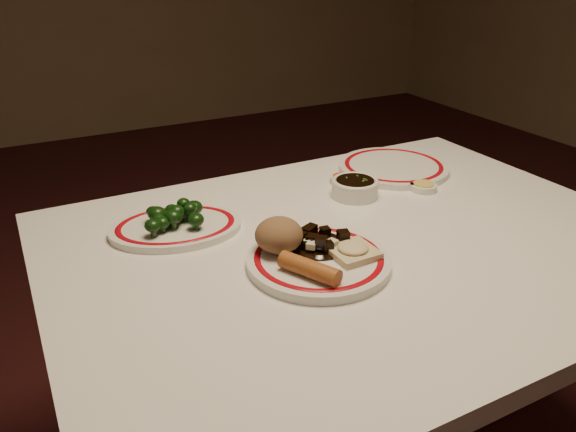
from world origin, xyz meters
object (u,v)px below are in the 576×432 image
(fried_wonton, at_px, (353,250))
(stirfry_heap, at_px, (315,241))
(main_plate, at_px, (319,260))
(soy_bowl, at_px, (355,188))
(rice_mound, at_px, (279,235))
(broccoli_pile, at_px, (175,214))
(dining_table, at_px, (357,279))
(broccoli_plate, at_px, (176,227))
(spring_roll, at_px, (309,269))

(fried_wonton, relative_size, stirfry_heap, 0.72)
(main_plate, xyz_separation_m, soy_bowl, (0.24, 0.24, 0.01))
(rice_mound, xyz_separation_m, broccoli_pile, (-0.14, 0.20, -0.01))
(main_plate, height_order, fried_wonton, fried_wonton)
(dining_table, height_order, broccoli_plate, broccoli_plate)
(stirfry_heap, bearing_deg, fried_wonton, -54.74)
(spring_roll, bearing_deg, broccoli_pile, 88.41)
(main_plate, relative_size, spring_roll, 2.78)
(dining_table, distance_m, rice_mound, 0.23)
(rice_mound, height_order, spring_roll, rice_mound)
(spring_roll, bearing_deg, stirfry_heap, 28.07)
(broccoli_plate, height_order, soy_bowl, soy_bowl)
(rice_mound, bearing_deg, dining_table, -2.01)
(rice_mound, height_order, soy_bowl, rice_mound)
(dining_table, xyz_separation_m, broccoli_plate, (-0.31, 0.21, 0.10))
(dining_table, height_order, broccoli_pile, broccoli_pile)
(fried_wonton, height_order, stirfry_heap, stirfry_heap)
(main_plate, bearing_deg, dining_table, 21.87)
(broccoli_pile, bearing_deg, spring_roll, -65.52)
(stirfry_heap, relative_size, broccoli_pile, 0.84)
(dining_table, relative_size, soy_bowl, 11.16)
(broccoli_pile, bearing_deg, rice_mound, -55.89)
(dining_table, bearing_deg, broccoli_plate, 146.40)
(main_plate, height_order, broccoli_pile, broccoli_pile)
(soy_bowl, bearing_deg, spring_roll, -134.99)
(rice_mound, relative_size, stirfry_heap, 0.78)
(dining_table, bearing_deg, main_plate, -158.13)
(dining_table, height_order, spring_roll, spring_roll)
(main_plate, distance_m, fried_wonton, 0.07)
(dining_table, xyz_separation_m, stirfry_heap, (-0.11, -0.01, 0.12))
(broccoli_pile, relative_size, soy_bowl, 1.26)
(spring_roll, height_order, fried_wonton, spring_roll)
(spring_roll, height_order, broccoli_plate, spring_roll)
(fried_wonton, height_order, soy_bowl, same)
(fried_wonton, bearing_deg, spring_roll, -165.94)
(stirfry_heap, xyz_separation_m, broccoli_pile, (-0.20, 0.22, 0.01))
(stirfry_heap, bearing_deg, rice_mound, 164.69)
(fried_wonton, relative_size, soy_bowl, 0.77)
(dining_table, height_order, soy_bowl, soy_bowl)
(dining_table, distance_m, broccoli_pile, 0.40)
(dining_table, bearing_deg, fried_wonton, -131.73)
(dining_table, relative_size, rice_mound, 13.38)
(rice_mound, distance_m, spring_roll, 0.11)
(spring_roll, xyz_separation_m, fried_wonton, (0.11, 0.03, -0.01))
(spring_roll, xyz_separation_m, stirfry_heap, (0.06, 0.09, -0.00))
(spring_roll, xyz_separation_m, broccoli_plate, (-0.14, 0.31, -0.02))
(spring_roll, distance_m, fried_wonton, 0.11)
(rice_mound, height_order, broccoli_pile, rice_mound)
(main_plate, relative_size, broccoli_plate, 1.04)
(main_plate, bearing_deg, fried_wonton, -22.33)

